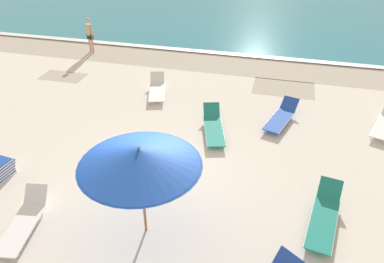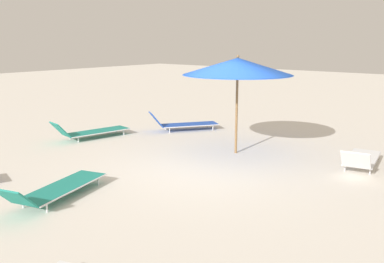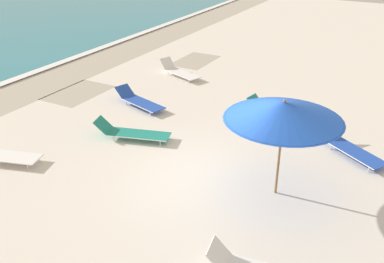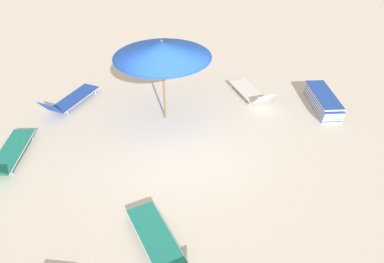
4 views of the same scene
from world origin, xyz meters
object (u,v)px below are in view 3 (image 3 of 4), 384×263
(sun_lounger_beside_umbrella, at_px, (139,101))
(sun_lounger_near_water_right, at_px, (278,114))
(sun_lounger_under_umbrella, at_px, (3,155))
(sun_lounger_mid_beach_pair_a, at_px, (350,148))
(sun_lounger_near_water_left, at_px, (179,71))
(sun_lounger_mid_beach_pair_b, at_px, (132,132))
(beach_umbrella, at_px, (284,111))

(sun_lounger_beside_umbrella, relative_size, sun_lounger_near_water_right, 0.97)
(sun_lounger_under_umbrella, xyz_separation_m, sun_lounger_mid_beach_pair_a, (4.96, -8.29, 0.00))
(sun_lounger_near_water_left, bearing_deg, sun_lounger_mid_beach_pair_b, -143.17)
(sun_lounger_under_umbrella, bearing_deg, sun_lounger_mid_beach_pair_b, -56.12)
(sun_lounger_under_umbrella, distance_m, sun_lounger_beside_umbrella, 5.12)
(sun_lounger_near_water_left, bearing_deg, sun_lounger_near_water_right, -93.09)
(beach_umbrella, relative_size, sun_lounger_near_water_right, 1.16)
(sun_lounger_mid_beach_pair_a, bearing_deg, beach_umbrella, -169.14)
(sun_lounger_near_water_right, bearing_deg, sun_lounger_near_water_left, 76.07)
(beach_umbrella, bearing_deg, sun_lounger_near_water_left, 45.09)
(sun_lounger_mid_beach_pair_b, bearing_deg, sun_lounger_mid_beach_pair_a, -86.85)
(sun_lounger_beside_umbrella, height_order, sun_lounger_near_water_left, sun_lounger_near_water_left)
(sun_lounger_mid_beach_pair_a, xyz_separation_m, sun_lounger_mid_beach_pair_b, (-2.14, 6.00, -0.01))
(sun_lounger_near_water_left, distance_m, sun_lounger_mid_beach_pair_b, 5.96)
(sun_lounger_beside_umbrella, bearing_deg, sun_lounger_near_water_right, -57.95)
(sun_lounger_under_umbrella, bearing_deg, beach_umbrella, -90.30)
(sun_lounger_beside_umbrella, height_order, sun_lounger_mid_beach_pair_b, sun_lounger_mid_beach_pair_b)
(sun_lounger_beside_umbrella, bearing_deg, sun_lounger_under_umbrella, -174.65)
(beach_umbrella, distance_m, sun_lounger_beside_umbrella, 6.97)
(sun_lounger_beside_umbrella, distance_m, sun_lounger_near_water_right, 4.88)
(beach_umbrella, xyz_separation_m, sun_lounger_mid_beach_pair_b, (0.69, 4.78, -1.96))
(beach_umbrella, distance_m, sun_lounger_mid_beach_pair_b, 5.21)
(sun_lounger_mid_beach_pair_a, relative_size, sun_lounger_mid_beach_pair_b, 0.90)
(beach_umbrella, bearing_deg, sun_lounger_mid_beach_pair_a, -23.48)
(sun_lounger_mid_beach_pair_b, bearing_deg, sun_lounger_under_umbrella, 124.50)
(sun_lounger_mid_beach_pair_a, bearing_deg, sun_lounger_under_umbrella, 155.26)
(sun_lounger_beside_umbrella, xyz_separation_m, sun_lounger_mid_beach_pair_b, (-2.20, -1.26, 0.00))
(sun_lounger_under_umbrella, bearing_deg, sun_lounger_near_water_left, -21.28)
(beach_umbrella, bearing_deg, sun_lounger_under_umbrella, 106.81)
(sun_lounger_under_umbrella, relative_size, sun_lounger_beside_umbrella, 0.94)
(sun_lounger_near_water_right, relative_size, sun_lounger_mid_beach_pair_a, 1.10)
(sun_lounger_beside_umbrella, relative_size, sun_lounger_near_water_left, 1.03)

